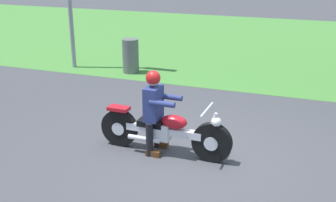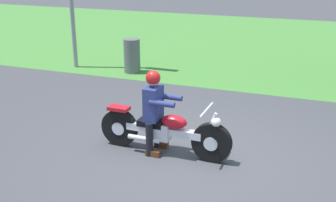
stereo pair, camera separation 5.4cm
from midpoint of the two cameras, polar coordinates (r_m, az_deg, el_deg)
ground at (r=7.02m, az=2.64°, el=-7.41°), size 120.00×120.00×0.00m
grass_verge at (r=15.99m, az=13.16°, el=7.68°), size 60.00×12.00×0.01m
motorcycle_lead at (r=6.95m, az=-0.74°, el=-4.07°), size 2.29×0.66×0.88m
rider_lead at (r=6.85m, az=-2.06°, el=-0.60°), size 0.55×0.48×1.40m
trash_can at (r=11.66m, az=-5.21°, el=6.08°), size 0.44×0.44×0.93m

